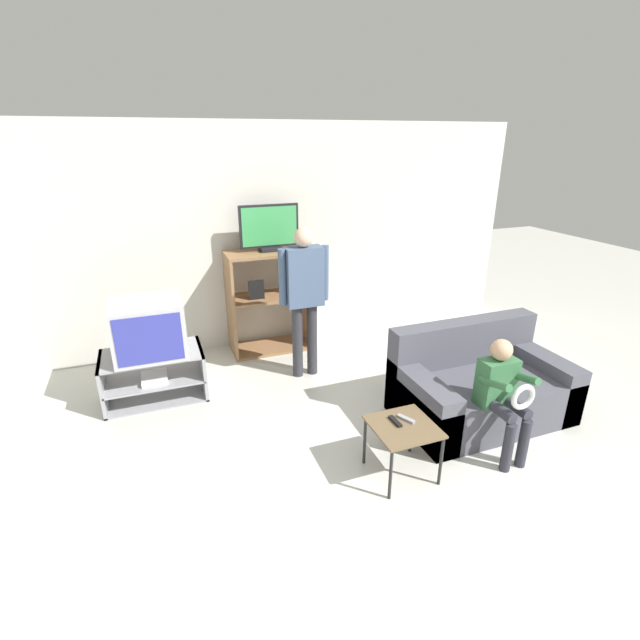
# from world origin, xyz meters

# --- Properties ---
(ground_plane) EXTENTS (18.00, 18.00, 0.00)m
(ground_plane) POSITION_xyz_m (0.00, 0.00, 0.00)
(ground_plane) COLOR beige
(wall_back) EXTENTS (6.40, 0.06, 2.60)m
(wall_back) POSITION_xyz_m (0.00, 3.90, 1.30)
(wall_back) COLOR silver
(wall_back) RESTS_ON ground_plane
(tv_stand) EXTENTS (0.95, 0.56, 0.48)m
(tv_stand) POSITION_xyz_m (-1.56, 2.87, 0.24)
(tv_stand) COLOR #939399
(tv_stand) RESTS_ON ground_plane
(television_main) EXTENTS (0.65, 0.58, 0.53)m
(television_main) POSITION_xyz_m (-1.55, 2.86, 0.75)
(television_main) COLOR #B2B2B7
(television_main) RESTS_ON tv_stand
(media_shelf) EXTENTS (0.96, 0.49, 1.21)m
(media_shelf) POSITION_xyz_m (-0.19, 3.59, 0.62)
(media_shelf) COLOR #8E6642
(media_shelf) RESTS_ON ground_plane
(television_flat) EXTENTS (0.68, 0.20, 0.52)m
(television_flat) POSITION_xyz_m (-0.15, 3.61, 1.46)
(television_flat) COLOR black
(television_flat) RESTS_ON media_shelf
(snack_table) EXTENTS (0.47, 0.47, 0.43)m
(snack_table) POSITION_xyz_m (0.15, 1.03, 0.38)
(snack_table) COLOR brown
(snack_table) RESTS_ON ground_plane
(remote_control_black) EXTENTS (0.04, 0.15, 0.02)m
(remote_control_black) POSITION_xyz_m (0.11, 1.08, 0.44)
(remote_control_black) COLOR black
(remote_control_black) RESTS_ON snack_table
(remote_control_white) EXTENTS (0.10, 0.15, 0.02)m
(remote_control_white) POSITION_xyz_m (0.20, 1.08, 0.44)
(remote_control_white) COLOR gray
(remote_control_white) RESTS_ON snack_table
(couch) EXTENTS (1.52, 0.89, 0.83)m
(couch) POSITION_xyz_m (1.23, 1.51, 0.28)
(couch) COLOR #4C4C56
(couch) RESTS_ON ground_plane
(person_standing_adult) EXTENTS (0.53, 0.20, 1.60)m
(person_standing_adult) POSITION_xyz_m (-0.01, 2.81, 0.97)
(person_standing_adult) COLOR #2D2D33
(person_standing_adult) RESTS_ON ground_plane
(person_seated_child) EXTENTS (0.33, 0.43, 0.97)m
(person_seated_child) POSITION_xyz_m (1.01, 0.99, 0.58)
(person_seated_child) COLOR #2D2D38
(person_seated_child) RESTS_ON ground_plane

